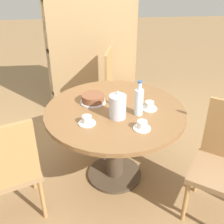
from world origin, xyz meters
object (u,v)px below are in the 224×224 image
at_px(bookshelf, 91,46).
at_px(coffee_pot, 118,106).
at_px(cup_c, 149,106).
at_px(cup_a, 142,126).
at_px(cup_b, 87,121).
at_px(cake_main, 93,99).
at_px(chair_a, 10,169).
at_px(chair_b, 223,162).
at_px(chair_c, 120,88).
at_px(water_bottle, 139,101).

bearing_deg(bookshelf, coffee_pot, 96.52).
xyz_separation_m(coffee_pot, cup_c, (0.28, 0.11, -0.08)).
relative_size(cup_a, cup_b, 1.00).
relative_size(bookshelf, cake_main, 7.67).
bearing_deg(chair_a, cup_a, 163.53).
relative_size(chair_a, coffee_pot, 4.06).
height_order(cake_main, cup_b, cake_main).
relative_size(chair_b, cake_main, 4.22).
bearing_deg(coffee_pot, chair_b, -23.22).
distance_m(cup_b, cup_c, 0.56).
xyz_separation_m(chair_c, cup_a, (0.03, -1.21, 0.27)).
relative_size(coffee_pot, cup_c, 1.74).
xyz_separation_m(cup_b, cup_c, (0.52, 0.18, 0.00)).
distance_m(chair_a, cup_c, 1.20).
relative_size(cake_main, cup_c, 1.68).
bearing_deg(cup_a, cup_b, 165.23).
bearing_deg(cup_c, chair_a, -160.80).
height_order(chair_b, coffee_pot, coffee_pot).
bearing_deg(cup_c, cup_a, -111.45).
relative_size(coffee_pot, cup_b, 1.74).
bearing_deg(cup_b, water_bottle, 14.18).
height_order(bookshelf, cup_b, bookshelf).
relative_size(bookshelf, cup_a, 12.86).
xyz_separation_m(chair_a, cake_main, (0.64, 0.54, 0.28)).
distance_m(chair_b, cup_c, 0.72).
relative_size(coffee_pot, cup_a, 1.74).
relative_size(cake_main, cup_b, 1.68).
xyz_separation_m(chair_a, bookshelf, (0.65, 1.80, 0.36)).
relative_size(chair_a, water_bottle, 3.21).
bearing_deg(chair_c, water_bottle, -164.49).
distance_m(coffee_pot, cup_b, 0.27).
height_order(coffee_pot, cup_c, coffee_pot).
relative_size(chair_c, coffee_pot, 4.06).
xyz_separation_m(chair_b, cup_b, (-1.02, 0.26, 0.27)).
bearing_deg(cake_main, water_bottle, -32.96).
bearing_deg(cup_a, cup_c, 68.55).
height_order(chair_c, cake_main, chair_c).
height_order(chair_c, coffee_pot, coffee_pot).
bearing_deg(bookshelf, cup_b, 87.54).
distance_m(water_bottle, cup_a, 0.23).
height_order(bookshelf, coffee_pot, bookshelf).
bearing_deg(chair_c, cup_a, -165.25).
height_order(chair_b, water_bottle, water_bottle).
distance_m(chair_a, cup_b, 0.67).
bearing_deg(chair_c, cake_main, 170.33).
bearing_deg(bookshelf, chair_c, 121.80).
bearing_deg(chair_b, chair_a, -147.49).
distance_m(water_bottle, cup_b, 0.44).
xyz_separation_m(chair_a, coffee_pot, (0.83, 0.28, 0.35)).
distance_m(bookshelf, cup_c, 1.49).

